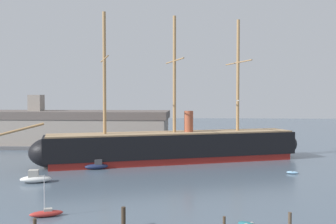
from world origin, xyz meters
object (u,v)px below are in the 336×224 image
Objects in this scene: tall_ship at (174,146)px; motorboat_alongside_bow at (97,166)px; seagull_in_flight at (238,101)px; motorboat_mid_left at (35,178)px; dockside_warehouse_left at (70,129)px; sailboat_foreground_left at (46,213)px; mooring_piling_nearest at (123,217)px; dinghy_alongside_stern at (292,172)px.

tall_ship reaches higher than motorboat_alongside_bow.
tall_ship is 60.57× the size of seagull_in_flight.
motorboat_mid_left is 0.09× the size of dockside_warehouse_left.
tall_ship reaches higher than sailboat_foreground_left.
seagull_in_flight is at bearing -40.75° from motorboat_alongside_bow.
dockside_warehouse_left is at bearing 101.43° from motorboat_mid_left.
motorboat_alongside_bow is 2.20× the size of mooring_piling_nearest.
mooring_piling_nearest reaches higher than dinghy_alongside_stern.
dinghy_alongside_stern is at bearing 37.94° from sailboat_foreground_left.
motorboat_alongside_bow is 4.76× the size of seagull_in_flight.
dockside_warehouse_left is at bearing 140.43° from tall_ship.
sailboat_foreground_left is 26.39m from motorboat_alongside_bow.
sailboat_foreground_left is 2.22× the size of dinghy_alongside_stern.
mooring_piling_nearest reaches higher than motorboat_mid_left.
dinghy_alongside_stern is at bearing -27.27° from tall_ship.
mooring_piling_nearest is at bearing -129.83° from dinghy_alongside_stern.
sailboat_foreground_left is at bearing -63.72° from motorboat_mid_left.
tall_ship is at bearing -39.57° from dockside_warehouse_left.
tall_ship is at bearing 108.16° from seagull_in_flight.
sailboat_foreground_left is 4.79× the size of seagull_in_flight.
seagull_in_flight is (-10.77, -16.86, 11.79)m from dinghy_alongside_stern.
tall_ship is 28.05× the size of dinghy_alongside_stern.
sailboat_foreground_left is 1.01× the size of motorboat_alongside_bow.
motorboat_mid_left is at bearing 131.62° from mooring_piling_nearest.
motorboat_alongside_bow is 34.65m from dockside_warehouse_left.
sailboat_foreground_left reaches higher than motorboat_alongside_bow.
motorboat_alongside_bow is 30.82m from mooring_piling_nearest.
motorboat_alongside_bow is (-1.34, 26.35, 0.23)m from sailboat_foreground_left.
tall_ship is 11.64× the size of motorboat_mid_left.
seagull_in_flight is (36.63, -49.94, 7.60)m from dockside_warehouse_left.
seagull_in_flight reaches higher than motorboat_mid_left.
dockside_warehouse_left is at bearing 115.41° from motorboat_alongside_bow.
mooring_piling_nearest is (-3.06, -37.31, -2.03)m from tall_ship.
seagull_in_flight is (8.85, -26.97, 8.99)m from tall_ship.
sailboat_foreground_left reaches higher than motorboat_mid_left.
motorboat_alongside_bow is (6.29, 10.90, -0.06)m from motorboat_mid_left.
motorboat_mid_left is 43.02m from dockside_warehouse_left.
dockside_warehouse_left is (-16.12, 57.46, 4.04)m from sailboat_foreground_left.
mooring_piling_nearest is (8.60, -2.81, 0.62)m from sailboat_foreground_left.
tall_ship reaches higher than seagull_in_flight.
sailboat_foreground_left is at bearing 161.87° from mooring_piling_nearest.
tall_ship is 1.03× the size of dockside_warehouse_left.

